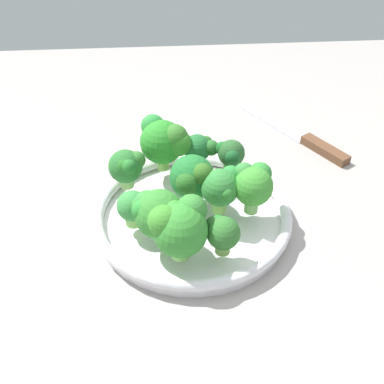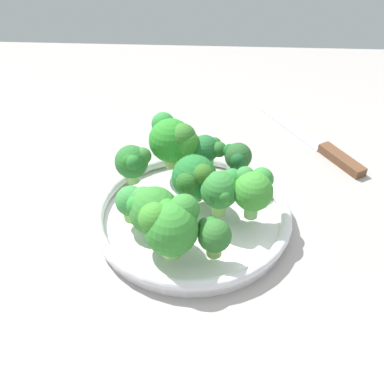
% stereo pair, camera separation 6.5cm
% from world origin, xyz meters
% --- Properties ---
extents(ground_plane, '(1.30, 1.30, 0.03)m').
position_xyz_m(ground_plane, '(0.00, 0.00, -0.01)').
color(ground_plane, '#A7A09B').
extents(bowl, '(0.28, 0.28, 0.03)m').
position_xyz_m(bowl, '(0.03, -0.01, 0.01)').
color(bowl, white).
rests_on(bowl, ground_plane).
extents(broccoli_floret_0, '(0.06, 0.06, 0.07)m').
position_xyz_m(broccoli_floret_0, '(0.04, 0.02, 0.07)').
color(broccoli_floret_0, '#8BC35A').
rests_on(broccoli_floret_0, bowl).
extents(broccoli_floret_1, '(0.04, 0.04, 0.05)m').
position_xyz_m(broccoli_floret_1, '(0.12, 0.02, 0.06)').
color(broccoli_floret_1, '#86BE55').
rests_on(broccoli_floret_1, bowl).
extents(broccoli_floret_2, '(0.05, 0.05, 0.06)m').
position_xyz_m(broccoli_floret_2, '(-0.03, -0.11, 0.07)').
color(broccoli_floret_2, '#90CB67').
rests_on(broccoli_floret_2, bowl).
extents(broccoli_floret_3, '(0.07, 0.06, 0.07)m').
position_xyz_m(broccoli_floret_3, '(0.01, -0.01, 0.07)').
color(broccoli_floret_3, '#86BF5A').
rests_on(broccoli_floret_3, bowl).
extents(broccoli_floret_4, '(0.05, 0.04, 0.06)m').
position_xyz_m(broccoli_floret_4, '(-0.04, 0.05, 0.07)').
color(broccoli_floret_4, '#7EB85E').
rests_on(broccoli_floret_4, bowl).
extents(broccoli_floret_5, '(0.04, 0.04, 0.05)m').
position_xyz_m(broccoli_floret_5, '(0.06, -0.09, 0.06)').
color(broccoli_floret_5, '#8DCD5F').
rests_on(broccoli_floret_5, bowl).
extents(broccoli_floret_6, '(0.06, 0.07, 0.08)m').
position_xyz_m(broccoli_floret_6, '(0.09, -0.06, 0.07)').
color(broccoli_floret_6, '#84C15E').
rests_on(broccoli_floret_6, bowl).
extents(broccoli_floret_7, '(0.07, 0.08, 0.08)m').
position_xyz_m(broccoli_floret_7, '(-0.07, -0.05, 0.08)').
color(broccoli_floret_7, '#90C758').
rests_on(broccoli_floret_7, bowl).
extents(broccoli_floret_8, '(0.04, 0.06, 0.06)m').
position_xyz_m(broccoli_floret_8, '(-0.06, 0.01, 0.07)').
color(broccoli_floret_8, '#93CE5C').
rests_on(broccoli_floret_8, bowl).
extents(broccoli_floret_9, '(0.06, 0.06, 0.07)m').
position_xyz_m(broccoli_floret_9, '(0.04, 0.07, 0.07)').
color(broccoli_floret_9, '#87C76B').
rests_on(broccoli_floret_9, bowl).
extents(broccoli_floret_10, '(0.07, 0.07, 0.08)m').
position_xyz_m(broccoli_floret_10, '(0.12, -0.04, 0.08)').
color(broccoli_floret_10, '#89D061').
rests_on(broccoli_floret_10, bowl).
extents(knife, '(0.24, 0.16, 0.01)m').
position_xyz_m(knife, '(-0.17, 0.21, 0.01)').
color(knife, silver).
rests_on(knife, ground_plane).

